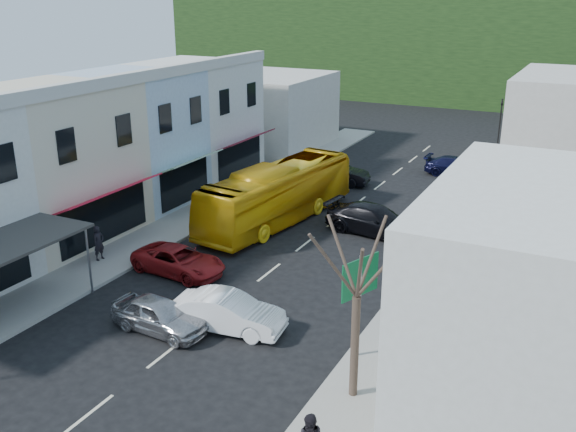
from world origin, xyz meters
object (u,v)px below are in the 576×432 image
(car_red, at_px, (179,259))
(pedestrian_left, at_px, (99,243))
(car_silver, at_px, (159,315))
(street_tree, at_px, (357,297))
(direction_sign, at_px, (359,309))
(car_white, at_px, (228,313))
(traffic_signal, at_px, (499,129))
(bus, at_px, (278,196))

(car_red, distance_m, pedestrian_left, 4.28)
(car_silver, distance_m, street_tree, 8.87)
(direction_sign, bearing_deg, car_white, -155.69)
(car_white, relative_size, pedestrian_left, 2.59)
(car_silver, height_order, traffic_signal, traffic_signal)
(street_tree, bearing_deg, direction_sign, 107.61)
(car_white, xyz_separation_m, direction_sign, (5.28, 0.30, 1.32))
(car_red, distance_m, street_tree, 12.55)
(bus, xyz_separation_m, car_red, (-0.84, -8.43, -0.85))
(car_white, height_order, pedestrian_left, pedestrian_left)
(bus, bearing_deg, direction_sign, -44.00)
(car_white, bearing_deg, pedestrian_left, 65.72)
(bus, relative_size, car_white, 2.64)
(car_red, bearing_deg, traffic_signal, -13.60)
(bus, relative_size, traffic_signal, 2.46)
(direction_sign, distance_m, street_tree, 2.92)
(car_white, bearing_deg, traffic_signal, -15.19)
(car_silver, distance_m, pedestrian_left, 7.92)
(car_white, relative_size, traffic_signal, 0.93)
(direction_sign, relative_size, street_tree, 0.55)
(pedestrian_left, distance_m, traffic_signal, 32.91)
(car_red, relative_size, traffic_signal, 0.98)
(car_silver, height_order, street_tree, street_tree)
(direction_sign, xyz_separation_m, street_tree, (0.73, -2.29, 1.65))
(bus, distance_m, traffic_signal, 22.52)
(car_red, bearing_deg, car_silver, -147.52)
(direction_sign, bearing_deg, pedestrian_left, -168.86)
(pedestrian_left, relative_size, direction_sign, 0.42)
(car_red, bearing_deg, car_white, -121.22)
(car_white, xyz_separation_m, pedestrian_left, (-9.08, 2.82, 0.30))
(car_red, height_order, traffic_signal, traffic_signal)
(pedestrian_left, xyz_separation_m, traffic_signal, (13.76, 29.87, 1.36))
(pedestrian_left, distance_m, direction_sign, 14.62)
(car_silver, distance_m, car_white, 2.66)
(pedestrian_left, bearing_deg, direction_sign, -97.09)
(car_silver, distance_m, traffic_signal, 34.74)
(car_red, xyz_separation_m, pedestrian_left, (-4.21, -0.68, 0.30))
(direction_sign, bearing_deg, street_tree, -51.29)
(bus, xyz_separation_m, direction_sign, (9.31, -11.63, 0.47))
(street_tree, bearing_deg, car_red, 153.17)
(car_silver, xyz_separation_m, car_red, (-2.55, 4.80, 0.00))
(bus, distance_m, car_red, 8.51)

